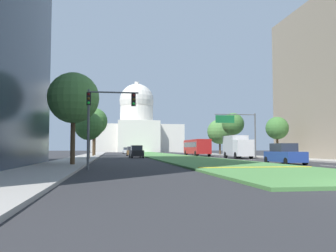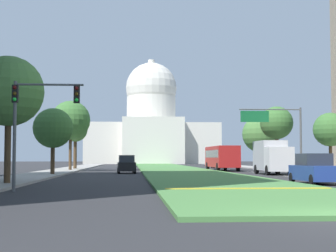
{
  "view_description": "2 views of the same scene",
  "coord_description": "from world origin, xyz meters",
  "px_view_note": "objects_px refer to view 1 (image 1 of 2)",
  "views": [
    {
      "loc": [
        -9.39,
        -10.85,
        1.4
      ],
      "look_at": [
        0.85,
        54.58,
        5.58
      ],
      "focal_mm": 37.89,
      "sensor_mm": 36.0,
      "label": 1
    },
    {
      "loc": [
        -5.49,
        -13.16,
        1.59
      ],
      "look_at": [
        -0.93,
        52.08,
        5.46
      ],
      "focal_mm": 57.18,
      "sensor_mm": 36.0,
      "label": 2
    }
  ],
  "objects_px": {
    "street_tree_left_near": "(73,98)",
    "box_truck_delivery": "(237,146)",
    "sedan_very_far": "(127,151)",
    "street_tree_left_distant": "(95,128)",
    "street_tree_right_far": "(233,124)",
    "sedan_distant": "(132,151)",
    "street_tree_left_far": "(94,121)",
    "city_bus": "(197,146)",
    "street_tree_right_distant": "(220,132)",
    "capitol_building": "(137,128)",
    "sedan_far_horizon": "(190,151)",
    "sedan_midblock": "(136,152)",
    "traffic_light_near_left": "(102,111)",
    "street_tree_left_mid": "(89,126)",
    "street_tree_right_mid": "(277,128)",
    "sedan_lead_stopped": "(284,155)",
    "overhead_guide_sign": "(240,126)"
  },
  "relations": [
    {
      "from": "street_tree_right_distant",
      "to": "sedan_lead_stopped",
      "type": "xyz_separation_m",
      "value": [
        -6.95,
        -41.35,
        -4.0
      ]
    },
    {
      "from": "street_tree_right_mid",
      "to": "city_bus",
      "type": "height_order",
      "value": "street_tree_right_mid"
    },
    {
      "from": "street_tree_left_near",
      "to": "box_truck_delivery",
      "type": "relative_size",
      "value": 1.16
    },
    {
      "from": "sedan_far_horizon",
      "to": "city_bus",
      "type": "xyz_separation_m",
      "value": [
        -2.11,
        -15.06,
        0.99
      ]
    },
    {
      "from": "street_tree_left_mid",
      "to": "street_tree_right_mid",
      "type": "bearing_deg",
      "value": -2.71
    },
    {
      "from": "street_tree_left_distant",
      "to": "street_tree_right_mid",
      "type": "bearing_deg",
      "value": -43.88
    },
    {
      "from": "street_tree_right_mid",
      "to": "city_bus",
      "type": "xyz_separation_m",
      "value": [
        -6.86,
        17.74,
        -2.32
      ]
    },
    {
      "from": "street_tree_left_near",
      "to": "street_tree_left_mid",
      "type": "bearing_deg",
      "value": 89.69
    },
    {
      "from": "street_tree_left_far",
      "to": "city_bus",
      "type": "distance_m",
      "value": 18.73
    },
    {
      "from": "street_tree_right_distant",
      "to": "sedan_far_horizon",
      "type": "xyz_separation_m",
      "value": [
        -4.84,
        6.79,
        -4.08
      ]
    },
    {
      "from": "traffic_light_near_left",
      "to": "sedan_very_far",
      "type": "distance_m",
      "value": 70.16
    },
    {
      "from": "overhead_guide_sign",
      "to": "sedan_distant",
      "type": "bearing_deg",
      "value": 129.25
    },
    {
      "from": "capitol_building",
      "to": "street_tree_left_far",
      "type": "xyz_separation_m",
      "value": [
        -12.62,
        -78.53,
        -3.24
      ]
    },
    {
      "from": "street_tree_right_far",
      "to": "street_tree_left_far",
      "type": "bearing_deg",
      "value": -179.49
    },
    {
      "from": "sedan_distant",
      "to": "city_bus",
      "type": "xyz_separation_m",
      "value": [
        11.45,
        -4.42,
        0.96
      ]
    },
    {
      "from": "box_truck_delivery",
      "to": "traffic_light_near_left",
      "type": "bearing_deg",
      "value": -126.41
    },
    {
      "from": "street_tree_left_near",
      "to": "sedan_far_horizon",
      "type": "height_order",
      "value": "street_tree_left_near"
    },
    {
      "from": "street_tree_left_far",
      "to": "sedan_distant",
      "type": "height_order",
      "value": "street_tree_left_far"
    },
    {
      "from": "sedan_lead_stopped",
      "to": "sedan_distant",
      "type": "bearing_deg",
      "value": 106.98
    },
    {
      "from": "sedan_distant",
      "to": "street_tree_left_far",
      "type": "bearing_deg",
      "value": -142.35
    },
    {
      "from": "sedan_lead_stopped",
      "to": "box_truck_delivery",
      "type": "relative_size",
      "value": 0.72
    },
    {
      "from": "sedan_midblock",
      "to": "box_truck_delivery",
      "type": "distance_m",
      "value": 14.65
    },
    {
      "from": "street_tree_left_far",
      "to": "sedan_midblock",
      "type": "bearing_deg",
      "value": -53.98
    },
    {
      "from": "street_tree_right_distant",
      "to": "sedan_midblock",
      "type": "height_order",
      "value": "street_tree_right_distant"
    },
    {
      "from": "sedan_lead_stopped",
      "to": "street_tree_left_distant",
      "type": "bearing_deg",
      "value": 114.91
    },
    {
      "from": "street_tree_right_far",
      "to": "sedan_distant",
      "type": "height_order",
      "value": "street_tree_right_far"
    },
    {
      "from": "street_tree_left_far",
      "to": "sedan_lead_stopped",
      "type": "xyz_separation_m",
      "value": [
        18.22,
        -32.28,
        -5.14
      ]
    },
    {
      "from": "overhead_guide_sign",
      "to": "sedan_distant",
      "type": "xyz_separation_m",
      "value": [
        -14.64,
        17.92,
        -3.87
      ]
    },
    {
      "from": "traffic_light_near_left",
      "to": "city_bus",
      "type": "distance_m",
      "value": 42.3
    },
    {
      "from": "street_tree_left_mid",
      "to": "city_bus",
      "type": "distance_m",
      "value": 24.59
    },
    {
      "from": "sedan_very_far",
      "to": "overhead_guide_sign",
      "type": "bearing_deg",
      "value": -71.78
    },
    {
      "from": "traffic_light_near_left",
      "to": "box_truck_delivery",
      "type": "distance_m",
      "value": 30.39
    },
    {
      "from": "overhead_guide_sign",
      "to": "street_tree_right_distant",
      "type": "relative_size",
      "value": 0.87
    },
    {
      "from": "capitol_building",
      "to": "street_tree_left_near",
      "type": "height_order",
      "value": "capitol_building"
    },
    {
      "from": "traffic_light_near_left",
      "to": "box_truck_delivery",
      "type": "bearing_deg",
      "value": 53.59
    },
    {
      "from": "sedan_lead_stopped",
      "to": "box_truck_delivery",
      "type": "distance_m",
      "value": 18.41
    },
    {
      "from": "capitol_building",
      "to": "street_tree_right_mid",
      "type": "xyz_separation_m",
      "value": [
        12.47,
        -95.47,
        -5.14
      ]
    },
    {
      "from": "street_tree_left_far",
      "to": "street_tree_right_distant",
      "type": "xyz_separation_m",
      "value": [
        25.17,
        9.07,
        -1.14
      ]
    },
    {
      "from": "overhead_guide_sign",
      "to": "city_bus",
      "type": "bearing_deg",
      "value": 103.29
    },
    {
      "from": "sedan_distant",
      "to": "sedan_far_horizon",
      "type": "bearing_deg",
      "value": 38.11
    },
    {
      "from": "street_tree_left_near",
      "to": "street_tree_left_distant",
      "type": "relative_size",
      "value": 1.08
    },
    {
      "from": "traffic_light_near_left",
      "to": "sedan_midblock",
      "type": "height_order",
      "value": "traffic_light_near_left"
    },
    {
      "from": "street_tree_left_distant",
      "to": "sedan_far_horizon",
      "type": "bearing_deg",
      "value": 22.5
    },
    {
      "from": "street_tree_left_near",
      "to": "sedan_midblock",
      "type": "distance_m",
      "value": 24.93
    },
    {
      "from": "sedan_very_far",
      "to": "box_truck_delivery",
      "type": "xyz_separation_m",
      "value": [
        13.67,
        -45.57,
        0.9
      ]
    },
    {
      "from": "street_tree_right_far",
      "to": "sedan_lead_stopped",
      "type": "height_order",
      "value": "street_tree_right_far"
    },
    {
      "from": "capitol_building",
      "to": "street_tree_left_far",
      "type": "relative_size",
      "value": 4.12
    },
    {
      "from": "street_tree_left_near",
      "to": "street_tree_left_far",
      "type": "height_order",
      "value": "street_tree_left_far"
    },
    {
      "from": "street_tree_right_mid",
      "to": "city_bus",
      "type": "relative_size",
      "value": 0.51
    },
    {
      "from": "traffic_light_near_left",
      "to": "sedan_very_far",
      "type": "relative_size",
      "value": 1.15
    }
  ]
}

